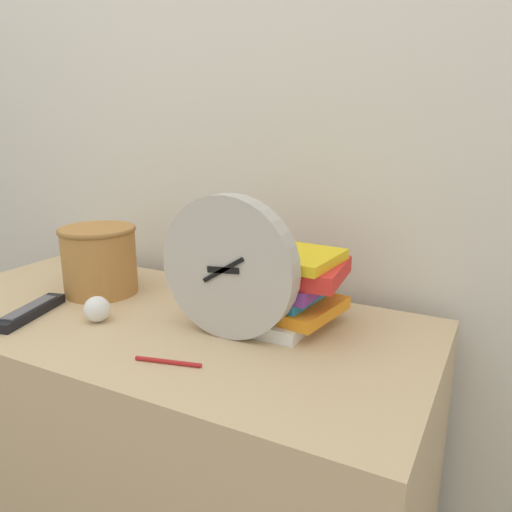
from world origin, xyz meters
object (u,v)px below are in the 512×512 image
object	(u,v)px
basket	(99,258)
tv_remote	(30,312)
pen	(168,362)
desk_clock	(228,268)
crumpled_paper_ball	(97,309)
book_stack	(282,286)

from	to	relation	value
basket	tv_remote	bearing A→B (deg)	-97.24
basket	pen	bearing A→B (deg)	-31.35
basket	tv_remote	distance (m)	0.21
desk_clock	crumpled_paper_ball	xyz separation A→B (m)	(-0.29, -0.07, -0.11)
desk_clock	tv_remote	size ratio (longest dim) A/B	1.42
desk_clock	tv_remote	bearing A→B (deg)	-165.47
book_stack	crumpled_paper_ball	bearing A→B (deg)	-153.22
basket	pen	world-z (taller)	basket
pen	tv_remote	bearing A→B (deg)	174.45
book_stack	pen	distance (m)	0.29
book_stack	pen	bearing A→B (deg)	-110.68
crumpled_paper_ball	pen	world-z (taller)	crumpled_paper_ball
basket	crumpled_paper_ball	bearing A→B (deg)	-48.48
basket	crumpled_paper_ball	size ratio (longest dim) A/B	3.35
basket	crumpled_paper_ball	world-z (taller)	basket
desk_clock	basket	world-z (taller)	desk_clock
tv_remote	book_stack	bearing A→B (deg)	24.10
basket	crumpled_paper_ball	xyz separation A→B (m)	(0.13, -0.14, -0.06)
crumpled_paper_ball	book_stack	bearing A→B (deg)	26.78
book_stack	basket	size ratio (longest dim) A/B	1.36
book_stack	crumpled_paper_ball	world-z (taller)	book_stack
pen	crumpled_paper_ball	bearing A→B (deg)	160.94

